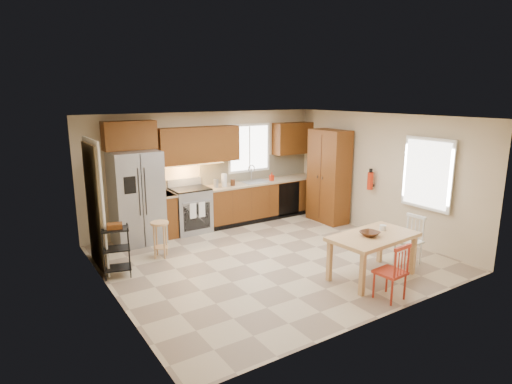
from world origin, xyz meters
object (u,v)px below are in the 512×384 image
object	(u,v)px
table_jar	(383,229)
bar_stool	(160,240)
refrigerator	(137,198)
chair_red	(390,271)
pantry	(329,176)
soap_bottle	(272,177)
range_stove	(191,211)
fire_extinguisher	(370,181)
dining_table	(372,257)
table_bowl	(370,236)
utility_cart	(117,251)
chair_white	(409,241)

from	to	relation	value
table_jar	bar_stool	size ratio (longest dim) A/B	0.17
refrigerator	chair_red	distance (m)	4.89
pantry	bar_stool	size ratio (longest dim) A/B	3.19
table_jar	soap_bottle	bearing A→B (deg)	85.74
range_stove	fire_extinguisher	bearing A→B (deg)	-32.62
dining_table	bar_stool	distance (m)	3.67
soap_bottle	bar_stool	xyz separation A→B (m)	(-3.10, -0.97, -0.67)
table_bowl	utility_cart	xyz separation A→B (m)	(-3.31, 2.26, -0.29)
chair_red	table_bowl	size ratio (longest dim) A/B	2.90
fire_extinguisher	utility_cart	distance (m)	5.21
soap_bottle	dining_table	size ratio (longest dim) A/B	0.13
range_stove	utility_cart	bearing A→B (deg)	-143.13
soap_bottle	chair_white	world-z (taller)	soap_bottle
chair_white	table_jar	bearing A→B (deg)	82.10
fire_extinguisher	bar_stool	xyz separation A→B (m)	(-4.25, 0.98, -0.77)
range_stove	fire_extinguisher	size ratio (longest dim) A/B	2.56
pantry	dining_table	size ratio (longest dim) A/B	1.47
table_bowl	table_jar	size ratio (longest dim) A/B	2.59
soap_bottle	bar_stool	distance (m)	3.32
refrigerator	table_bowl	bearing A→B (deg)	-55.50
soap_bottle	chair_white	xyz separation A→B (m)	(0.37, -3.58, -0.58)
fire_extinguisher	chair_white	world-z (taller)	fire_extinguisher
bar_stool	table_jar	bearing A→B (deg)	-41.29
table_bowl	bar_stool	distance (m)	3.63
refrigerator	bar_stool	size ratio (longest dim) A/B	2.76
dining_table	chair_white	world-z (taller)	chair_white
range_stove	table_bowl	size ratio (longest dim) A/B	3.17
soap_bottle	fire_extinguisher	distance (m)	2.27
soap_bottle	utility_cart	distance (m)	4.25
pantry	chair_red	distance (m)	3.92
chair_red	table_jar	bearing A→B (deg)	43.76
dining_table	chair_red	bearing A→B (deg)	-122.66
pantry	chair_white	distance (m)	2.82
chair_white	utility_cart	distance (m)	4.88
dining_table	bar_stool	world-z (taller)	dining_table
pantry	utility_cart	xyz separation A→B (m)	(-4.93, -0.48, -0.63)
table_bowl	utility_cart	bearing A→B (deg)	145.75
bar_stool	utility_cart	xyz separation A→B (m)	(-0.88, -0.41, 0.09)
fire_extinguisher	chair_red	distance (m)	3.20
chair_red	table_bowl	bearing A→B (deg)	63.80
refrigerator	chair_white	size ratio (longest dim) A/B	2.16
refrigerator	chair_red	size ratio (longest dim) A/B	2.16
range_stove	utility_cart	xyz separation A→B (m)	(-1.95, -1.46, -0.04)
utility_cart	bar_stool	bearing A→B (deg)	39.33
fire_extinguisher	chair_red	world-z (taller)	fire_extinguisher
fire_extinguisher	table_jar	size ratio (longest dim) A/B	3.21
range_stove	bar_stool	world-z (taller)	range_stove
range_stove	soap_bottle	xyz separation A→B (m)	(2.03, -0.08, 0.54)
refrigerator	table_jar	xyz separation A→B (m)	(2.92, -3.57, -0.18)
soap_bottle	dining_table	xyz separation A→B (m)	(-0.58, -3.63, -0.65)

